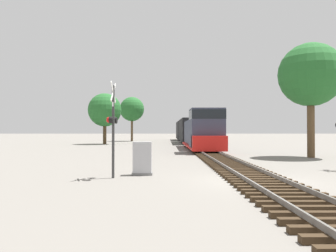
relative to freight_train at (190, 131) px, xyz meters
name	(u,v)px	position (x,y,z in m)	size (l,w,h in m)	color
ground_plane	(257,182)	(0.00, -39.43, -2.00)	(400.00, 400.00, 0.00)	slate
rail_track_bed	(257,178)	(0.00, -39.43, -1.86)	(2.60, 160.00, 0.31)	#382819
freight_train	(190,131)	(0.00, 0.00, 0.00)	(3.11, 49.56, 4.17)	#33384C
crossing_signal_near	(113,123)	(-6.23, -38.39, 0.46)	(0.38, 1.01, 4.32)	#333333
relay_cabinet	(142,159)	(-4.97, -37.38, -1.22)	(0.97, 0.56, 1.59)	slate
tree_far_right	(311,75)	(7.62, -27.36, 4.50)	(5.01, 5.01, 9.06)	brown
tree_mid_background	(105,110)	(-13.35, -2.35, 3.29)	(5.16, 5.16, 7.89)	#473521
tree_deep_background	(132,109)	(-10.62, 11.88, 4.34)	(4.83, 4.83, 8.78)	brown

